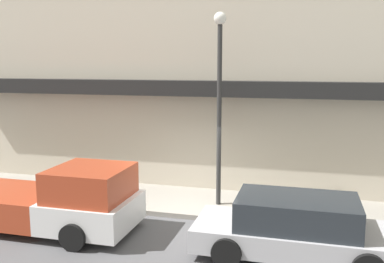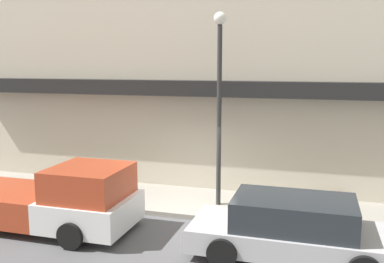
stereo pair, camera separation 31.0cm
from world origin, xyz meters
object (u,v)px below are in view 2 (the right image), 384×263
Objects in this scene: pickup_truck at (48,200)px; parked_car at (293,229)px; fire_hydrant at (265,203)px; street_lamp at (219,87)px.

parked_car is at bearing -0.81° from pickup_truck.
pickup_truck is 5.89m from fire_hydrant.
parked_car reaches higher than fire_hydrant.
fire_hydrant is 3.53m from street_lamp.
street_lamp is at bearing 159.71° from fire_hydrant.
pickup_truck is at bearing -145.44° from street_lamp.
fire_hydrant is at bearing 110.86° from parked_car.
parked_car is at bearing -68.14° from fire_hydrant.
pickup_truck is at bearing 179.00° from parked_car.
street_lamp is (-2.35, 2.75, 2.98)m from parked_car.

